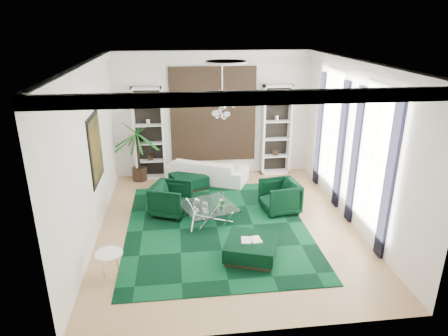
{
  "coord_description": "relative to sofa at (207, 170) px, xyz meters",
  "views": [
    {
      "loc": [
        -1.09,
        -8.41,
        4.64
      ],
      "look_at": [
        -0.02,
        0.5,
        1.28
      ],
      "focal_mm": 32.0,
      "sensor_mm": 36.0,
      "label": 1
    }
  ],
  "objects": [
    {
      "name": "book",
      "position": [
        0.57,
        -4.26,
        0.07
      ],
      "size": [
        0.42,
        0.28,
        0.03
      ],
      "primitive_type": "cube",
      "color": "white",
      "rests_on": "ottoman_front"
    },
    {
      "name": "window_near",
      "position": [
        3.26,
        -3.74,
        1.55
      ],
      "size": [
        0.03,
        1.1,
        2.9
      ],
      "primitive_type": "cube",
      "color": "white",
      "rests_on": "wall_right"
    },
    {
      "name": "table_plant",
      "position": [
        0.14,
        -2.83,
        0.18
      ],
      "size": [
        0.15,
        0.13,
        0.24
      ],
      "primitive_type": "imported",
      "rotation": [
        0.0,
        0.0,
        -0.16
      ],
      "color": "#19591E",
      "rests_on": "coffee_table"
    },
    {
      "name": "chandelier",
      "position": [
        0.17,
        -2.6,
        2.5
      ],
      "size": [
        0.99,
        0.99,
        0.72
      ],
      "primitive_type": null,
      "rotation": [
        0.0,
        0.0,
        0.27
      ],
      "color": "white",
      "rests_on": "ceiling"
    },
    {
      "name": "crown_molding",
      "position": [
        0.27,
        -2.84,
        3.35
      ],
      "size": [
        6.0,
        7.0,
        0.18
      ],
      "primitive_type": null,
      "color": "white",
      "rests_on": "ceiling"
    },
    {
      "name": "shelving_right",
      "position": [
        2.22,
        0.47,
        1.05
      ],
      "size": [
        0.9,
        0.38,
        2.8
      ],
      "primitive_type": null,
      "color": "white",
      "rests_on": "floor"
    },
    {
      "name": "wall_right",
      "position": [
        3.28,
        -2.84,
        1.55
      ],
      "size": [
        0.02,
        7.0,
        3.8
      ],
      "primitive_type": "cube",
      "color": "silver",
      "rests_on": "ground"
    },
    {
      "name": "wall_back",
      "position": [
        0.27,
        0.67,
        1.55
      ],
      "size": [
        6.0,
        0.02,
        3.8
      ],
      "primitive_type": "cube",
      "color": "silver",
      "rests_on": "ground"
    },
    {
      "name": "ceiling",
      "position": [
        0.27,
        -2.84,
        3.46
      ],
      "size": [
        6.0,
        7.0,
        0.02
      ],
      "primitive_type": "cube",
      "color": "white",
      "rests_on": "ground"
    },
    {
      "name": "window_far",
      "position": [
        3.26,
        -1.34,
        1.55
      ],
      "size": [
        0.03,
        1.1,
        2.9
      ],
      "primitive_type": "cube",
      "color": "white",
      "rests_on": "wall_right"
    },
    {
      "name": "side_table",
      "position": [
        -2.21,
        -4.58,
        -0.1
      ],
      "size": [
        0.68,
        0.68,
        0.5
      ],
      "primitive_type": "cylinder",
      "rotation": [
        0.0,
        0.0,
        -0.41
      ],
      "color": "white",
      "rests_on": "floor"
    },
    {
      "name": "sofa",
      "position": [
        0.0,
        0.0,
        0.0
      ],
      "size": [
        2.57,
        1.84,
        0.7
      ],
      "primitive_type": "imported",
      "rotation": [
        0.0,
        0.0,
        2.72
      ],
      "color": "white",
      "rests_on": "floor"
    },
    {
      "name": "tapestry",
      "position": [
        0.27,
        0.62,
        1.55
      ],
      "size": [
        2.5,
        0.06,
        2.8
      ],
      "primitive_type": "cube",
      "color": "black",
      "rests_on": "wall_back"
    },
    {
      "name": "coffee_table",
      "position": [
        -0.16,
        -2.58,
        -0.14
      ],
      "size": [
        1.54,
        1.54,
        0.41
      ],
      "primitive_type": null,
      "rotation": [
        0.0,
        0.0,
        0.35
      ],
      "color": "white",
      "rests_on": "floor"
    },
    {
      "name": "curtain_far_a",
      "position": [
        3.22,
        -2.12,
        1.3
      ],
      "size": [
        0.07,
        0.3,
        3.25
      ],
      "primitive_type": "cube",
      "color": "black",
      "rests_on": "floor"
    },
    {
      "name": "painting",
      "position": [
        -2.7,
        -2.24,
        1.5
      ],
      "size": [
        0.04,
        1.3,
        1.6
      ],
      "primitive_type": "cube",
      "color": "black",
      "rests_on": "wall_left"
    },
    {
      "name": "armchair_right",
      "position": [
        1.68,
        -2.26,
        0.06
      ],
      "size": [
        1.01,
        0.99,
        0.81
      ],
      "primitive_type": "imported",
      "rotation": [
        0.0,
        0.0,
        -1.43
      ],
      "color": "black",
      "rests_on": "floor"
    },
    {
      "name": "ottoman_side",
      "position": [
        -0.56,
        -0.47,
        -0.15
      ],
      "size": [
        1.18,
        1.18,
        0.4
      ],
      "primitive_type": "cube",
      "rotation": [
        0.0,
        0.0,
        0.41
      ],
      "color": "black",
      "rests_on": "floor"
    },
    {
      "name": "wall_left",
      "position": [
        -2.74,
        -2.84,
        1.55
      ],
      "size": [
        0.02,
        7.0,
        3.8
      ],
      "primitive_type": "cube",
      "color": "silver",
      "rests_on": "ground"
    },
    {
      "name": "rug",
      "position": [
        0.0,
        -2.93,
        -0.34
      ],
      "size": [
        4.2,
        5.0,
        0.02
      ],
      "primitive_type": "cube",
      "color": "black",
      "rests_on": "floor"
    },
    {
      "name": "curtain_near_a",
      "position": [
        3.22,
        -4.52,
        1.3
      ],
      "size": [
        0.07,
        0.3,
        3.25
      ],
      "primitive_type": "cube",
      "color": "black",
      "rests_on": "floor"
    },
    {
      "name": "curtain_near_b",
      "position": [
        3.22,
        -2.96,
        1.3
      ],
      "size": [
        0.07,
        0.3,
        3.25
      ],
      "primitive_type": "cube",
      "color": "black",
      "rests_on": "floor"
    },
    {
      "name": "palm",
      "position": [
        -2.03,
        0.31,
        0.85
      ],
      "size": [
        1.54,
        1.54,
        2.4
      ],
      "primitive_type": null,
      "rotation": [
        0.0,
        0.0,
        0.03
      ],
      "color": "#19591E",
      "rests_on": "floor"
    },
    {
      "name": "shelving_left",
      "position": [
        -1.68,
        0.47,
        1.05
      ],
      "size": [
        0.9,
        0.38,
        2.8
      ],
      "primitive_type": null,
      "color": "white",
      "rests_on": "floor"
    },
    {
      "name": "floor",
      "position": [
        0.27,
        -2.84,
        -0.36
      ],
      "size": [
        6.0,
        7.0,
        0.02
      ],
      "primitive_type": "cube",
      "color": "tan",
      "rests_on": "ground"
    },
    {
      "name": "curtain_far_b",
      "position": [
        3.22,
        -0.56,
        1.3
      ],
      "size": [
        0.07,
        0.3,
        3.25
      ],
      "primitive_type": "cube",
      "color": "black",
      "rests_on": "floor"
    },
    {
      "name": "armchair_left",
      "position": [
        -1.07,
        -2.09,
        0.06
      ],
      "size": [
        1.15,
        1.14,
        0.81
      ],
      "primitive_type": "imported",
      "rotation": [
        0.0,
        0.0,
        1.19
      ],
      "color": "black",
      "rests_on": "floor"
    },
    {
      "name": "ottoman_front",
      "position": [
        0.57,
        -4.26,
        -0.15
      ],
      "size": [
        1.27,
        1.27,
        0.4
      ],
      "primitive_type": "cube",
      "rotation": [
        0.0,
        0.0,
        -0.33
      ],
      "color": "black",
      "rests_on": "floor"
    },
    {
      "name": "ceiling_medallion",
      "position": [
        0.27,
        -2.54,
        3.42
      ],
      "size": [
        0.9,
        0.9,
        0.05
      ],
      "primitive_type": "cylinder",
      "color": "white",
      "rests_on": "ceiling"
    },
    {
      "name": "wall_front",
      "position": [
        0.27,
        -6.35,
        1.55
      ],
      "size": [
        6.0,
        0.02,
        3.8
      ],
      "primitive_type": "cube",
      "color": "silver",
      "rests_on": "ground"
    }
  ]
}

